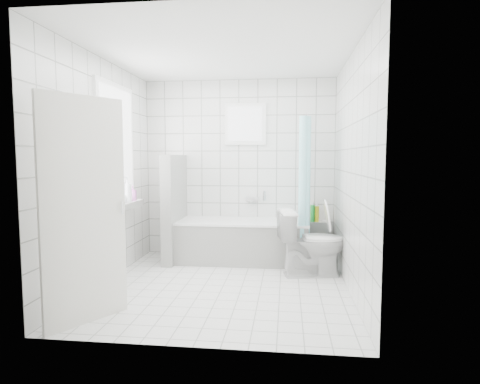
# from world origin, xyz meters

# --- Properties ---
(ground) EXTENTS (3.00, 3.00, 0.00)m
(ground) POSITION_xyz_m (0.00, 0.00, 0.00)
(ground) COLOR white
(ground) RESTS_ON ground
(ceiling) EXTENTS (3.00, 3.00, 0.00)m
(ceiling) POSITION_xyz_m (0.00, 0.00, 2.60)
(ceiling) COLOR white
(ceiling) RESTS_ON ground
(wall_back) EXTENTS (2.80, 0.02, 2.60)m
(wall_back) POSITION_xyz_m (0.00, 1.50, 1.30)
(wall_back) COLOR white
(wall_back) RESTS_ON ground
(wall_front) EXTENTS (2.80, 0.02, 2.60)m
(wall_front) POSITION_xyz_m (0.00, -1.50, 1.30)
(wall_front) COLOR white
(wall_front) RESTS_ON ground
(wall_left) EXTENTS (0.02, 3.00, 2.60)m
(wall_left) POSITION_xyz_m (-1.40, 0.00, 1.30)
(wall_left) COLOR white
(wall_left) RESTS_ON ground
(wall_right) EXTENTS (0.02, 3.00, 2.60)m
(wall_right) POSITION_xyz_m (1.40, 0.00, 1.30)
(wall_right) COLOR white
(wall_right) RESTS_ON ground
(window_left) EXTENTS (0.01, 0.90, 1.40)m
(window_left) POSITION_xyz_m (-1.35, 0.30, 1.60)
(window_left) COLOR white
(window_left) RESTS_ON wall_left
(window_back) EXTENTS (0.50, 0.01, 0.50)m
(window_back) POSITION_xyz_m (0.10, 1.46, 1.95)
(window_back) COLOR white
(window_back) RESTS_ON wall_back
(window_sill) EXTENTS (0.18, 1.02, 0.08)m
(window_sill) POSITION_xyz_m (-1.31, 0.30, 0.86)
(window_sill) COLOR white
(window_sill) RESTS_ON wall_left
(door) EXTENTS (0.46, 0.70, 2.00)m
(door) POSITION_xyz_m (-1.04, -1.14, 1.00)
(door) COLOR silver
(door) RESTS_ON ground
(bathtub) EXTENTS (1.81, 0.77, 0.58)m
(bathtub) POSITION_xyz_m (0.10, 1.12, 0.29)
(bathtub) COLOR white
(bathtub) RESTS_ON ground
(partition_wall) EXTENTS (0.15, 0.85, 1.50)m
(partition_wall) POSITION_xyz_m (-0.87, 1.07, 0.75)
(partition_wall) COLOR white
(partition_wall) RESTS_ON ground
(tiled_ledge) EXTENTS (0.40, 0.24, 0.55)m
(tiled_ledge) POSITION_xyz_m (1.12, 1.38, 0.28)
(tiled_ledge) COLOR white
(tiled_ledge) RESTS_ON ground
(toilet) EXTENTS (0.89, 0.61, 0.83)m
(toilet) POSITION_xyz_m (1.03, 0.54, 0.42)
(toilet) COLOR white
(toilet) RESTS_ON ground
(curtain_rod) EXTENTS (0.02, 0.80, 0.02)m
(curtain_rod) POSITION_xyz_m (0.95, 1.10, 2.00)
(curtain_rod) COLOR silver
(curtain_rod) RESTS_ON wall_back
(shower_curtain) EXTENTS (0.14, 0.48, 1.78)m
(shower_curtain) POSITION_xyz_m (0.95, 0.97, 1.10)
(shower_curtain) COLOR #55F2FC
(shower_curtain) RESTS_ON curtain_rod
(tub_faucet) EXTENTS (0.18, 0.06, 0.06)m
(tub_faucet) POSITION_xyz_m (0.20, 1.46, 0.85)
(tub_faucet) COLOR silver
(tub_faucet) RESTS_ON wall_back
(sill_bottles) EXTENTS (0.19, 0.81, 0.33)m
(sill_bottles) POSITION_xyz_m (-1.30, 0.23, 1.04)
(sill_bottles) COLOR #34B2EE
(sill_bottles) RESTS_ON window_sill
(ledge_bottles) EXTENTS (0.15, 0.16, 0.24)m
(ledge_bottles) POSITION_xyz_m (1.09, 1.34, 0.66)
(ledge_bottles) COLOR yellow
(ledge_bottles) RESTS_ON tiled_ledge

